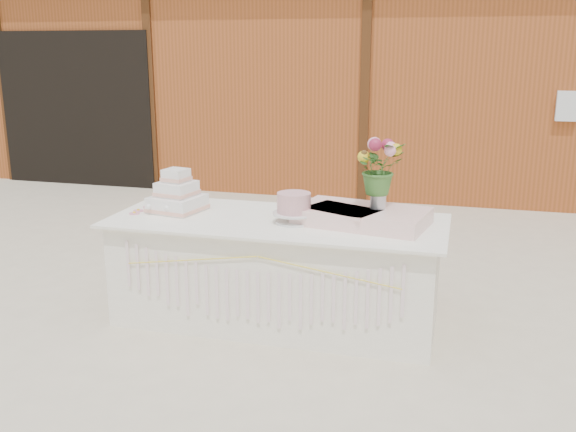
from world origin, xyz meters
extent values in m
plane|color=beige|center=(0.00, 0.00, 0.00)|extent=(80.00, 80.00, 0.00)
cube|color=#94471F|center=(0.00, 6.00, 1.50)|extent=(12.00, 4.00, 3.00)
cube|color=black|center=(-4.20, 3.98, 1.10)|extent=(2.40, 0.08, 2.20)
cube|color=white|center=(0.00, 0.00, 0.38)|extent=(2.28, 0.88, 0.75)
cube|color=white|center=(0.00, 0.00, 0.76)|extent=(2.40, 1.00, 0.02)
cube|color=white|center=(-0.79, 0.04, 0.83)|extent=(0.40, 0.40, 0.12)
cube|color=#F5B09A|center=(-0.79, 0.04, 0.79)|extent=(0.41, 0.41, 0.03)
cube|color=white|center=(-0.79, 0.04, 0.94)|extent=(0.29, 0.29, 0.11)
cube|color=#F5B09A|center=(-0.79, 0.04, 0.91)|extent=(0.30, 0.30, 0.03)
cube|color=white|center=(-0.79, 0.04, 1.04)|extent=(0.19, 0.19, 0.10)
cube|color=#F5B09A|center=(-0.79, 0.04, 1.02)|extent=(0.20, 0.20, 0.03)
cylinder|color=silver|center=(0.14, -0.06, 0.78)|extent=(0.26, 0.26, 0.02)
cylinder|color=silver|center=(0.14, -0.06, 0.81)|extent=(0.08, 0.08, 0.05)
cylinder|color=silver|center=(0.14, -0.06, 0.84)|extent=(0.30, 0.30, 0.01)
cylinder|color=#C48D92|center=(0.14, -0.06, 0.92)|extent=(0.24, 0.24, 0.14)
cube|color=#FFD1CD|center=(0.60, 0.04, 0.83)|extent=(0.96, 0.66, 0.11)
cylinder|color=silver|center=(0.71, 0.08, 0.96)|extent=(0.11, 0.11, 0.15)
imported|color=#3C6F2C|center=(0.71, 0.08, 1.21)|extent=(0.43, 0.42, 0.36)
camera|label=1|loc=(1.25, -4.24, 1.95)|focal=40.00mm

